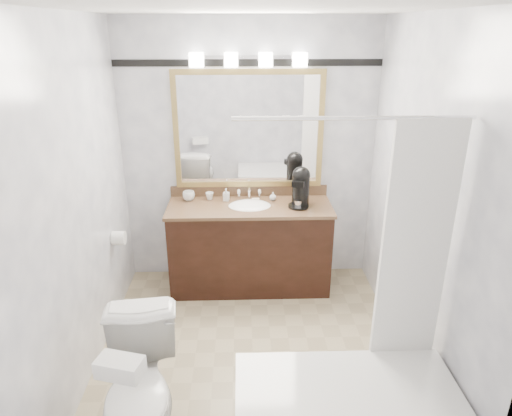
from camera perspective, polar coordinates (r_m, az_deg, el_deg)
The scene contains 15 objects.
room at distance 3.15m, azimuth -0.49°, elevation 0.35°, with size 2.42×2.62×2.52m.
vanity at distance 4.41m, azimuth -0.78°, elevation -4.60°, with size 1.53×0.58×0.97m.
mirror at distance 4.31m, azimuth -0.92°, elevation 9.71°, with size 1.40×0.04×1.10m.
vanity_light_bar at distance 4.17m, azimuth -0.96°, elevation 18.09°, with size 1.02×0.14×0.12m.
accent_stripe at distance 4.24m, azimuth -0.98°, elevation 17.70°, with size 2.40×0.01×0.06m, color black.
bathtub at distance 3.00m, azimuth 11.65°, elevation -23.71°, with size 1.30×0.75×1.96m.
tp_roll at distance 4.12m, azimuth -16.78°, elevation -3.60°, with size 0.12×0.12×0.11m, color white.
toilet at distance 2.98m, azimuth -14.21°, elevation -21.39°, with size 0.44×0.78×0.79m, color white.
tissue_box at distance 2.47m, azimuth -16.64°, elevation -18.53°, with size 0.23×0.12×0.09m, color white.
coffee_maker at distance 4.20m, azimuth 5.60°, elevation 2.78°, with size 0.20×0.24×0.37m.
cup_left at distance 4.40m, azimuth -8.40°, elevation 1.51°, with size 0.11×0.11×0.09m, color white.
cup_right at distance 4.40m, azimuth -5.82°, elevation 1.51°, with size 0.08×0.08×0.07m, color white.
soap_bottle_a at distance 4.35m, azimuth -3.75°, elevation 1.69°, with size 0.05×0.06×0.12m, color white.
soap_bottle_b at distance 4.36m, azimuth 2.12°, elevation 1.49°, with size 0.06×0.06×0.08m, color white.
soap_bar at distance 4.35m, azimuth -0.06°, elevation 1.05°, with size 0.07×0.04×0.02m, color beige.
Camera 1 is at (-0.07, -2.93, 2.40)m, focal length 32.00 mm.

